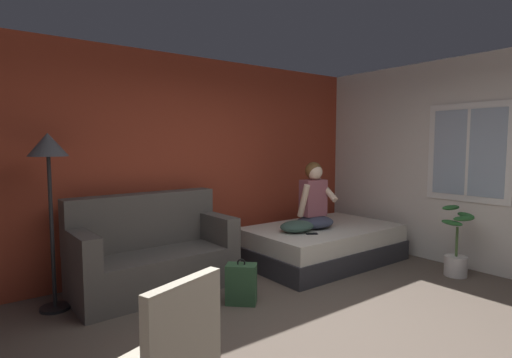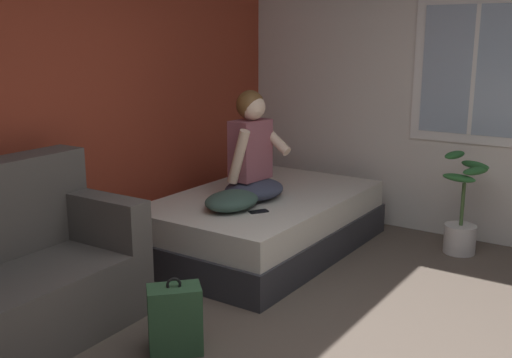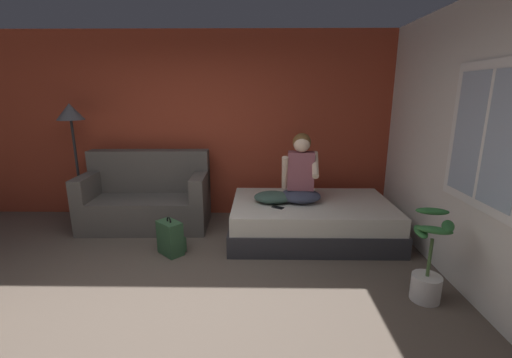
{
  "view_description": "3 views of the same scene",
  "coord_description": "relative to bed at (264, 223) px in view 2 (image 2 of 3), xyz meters",
  "views": [
    {
      "loc": [
        -2.31,
        -1.99,
        1.6
      ],
      "look_at": [
        0.43,
        1.63,
        1.19
      ],
      "focal_mm": 28.0,
      "sensor_mm": 36.0,
      "label": 1
    },
    {
      "loc": [
        -2.41,
        -0.94,
        1.77
      ],
      "look_at": [
        0.87,
        1.28,
        0.82
      ],
      "focal_mm": 42.0,
      "sensor_mm": 36.0,
      "label": 2
    },
    {
      "loc": [
        0.97,
        -2.48,
        1.85
      ],
      "look_at": [
        0.91,
        1.52,
        0.83
      ],
      "focal_mm": 24.0,
      "sensor_mm": 36.0,
      "label": 3
    }
  ],
  "objects": [
    {
      "name": "wall_back_accent",
      "position": [
        -1.62,
        0.97,
        1.11
      ],
      "size": [
        10.72,
        0.16,
        2.7
      ],
      "primitive_type": "cube",
      "color": "#993823",
      "rests_on": "ground"
    },
    {
      "name": "bed",
      "position": [
        0.0,
        0.0,
        0.0
      ],
      "size": [
        2.07,
        1.31,
        0.48
      ],
      "color": "#2D2D33",
      "rests_on": "ground"
    },
    {
      "name": "person_seated",
      "position": [
        -0.15,
        0.01,
        0.6
      ],
      "size": [
        0.56,
        0.49,
        0.88
      ],
      "color": "#383D51",
      "rests_on": "bed"
    },
    {
      "name": "backpack",
      "position": [
        -1.7,
        -0.52,
        -0.04
      ],
      "size": [
        0.35,
        0.35,
        0.46
      ],
      "color": "#2D5133",
      "rests_on": "ground"
    },
    {
      "name": "throw_pillow",
      "position": [
        -0.5,
        -0.04,
        0.31
      ],
      "size": [
        0.48,
        0.36,
        0.14
      ],
      "primitive_type": "ellipsoid",
      "rotation": [
        0.0,
        0.0,
        -0.0
      ],
      "color": "#385147",
      "rests_on": "bed"
    },
    {
      "name": "cell_phone",
      "position": [
        -0.45,
        -0.25,
        0.25
      ],
      "size": [
        0.16,
        0.14,
        0.01
      ],
      "primitive_type": "cube",
      "rotation": [
        0.0,
        0.0,
        1.0
      ],
      "color": "black",
      "rests_on": "bed"
    },
    {
      "name": "potted_plant",
      "position": [
        0.85,
        -1.4,
        0.07
      ],
      "size": [
        0.39,
        0.37,
        0.85
      ],
      "color": "silver",
      "rests_on": "ground"
    }
  ]
}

